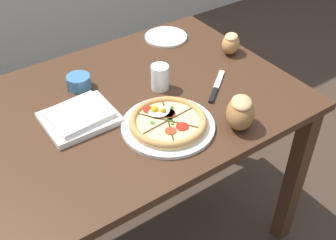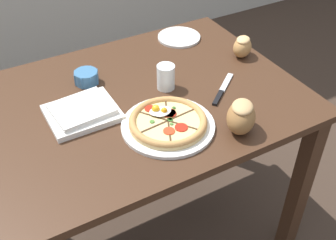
% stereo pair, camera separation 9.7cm
% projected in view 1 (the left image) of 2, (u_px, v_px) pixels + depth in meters
% --- Properties ---
extents(ground_plane, '(12.00, 12.00, 0.00)m').
position_uv_depth(ground_plane, '(142.00, 231.00, 1.94)').
color(ground_plane, '#3D2D23').
extents(dining_table, '(1.13, 0.83, 0.76)m').
position_uv_depth(dining_table, '(135.00, 125.00, 1.54)').
color(dining_table, '#422819').
rests_on(dining_table, ground_plane).
extents(pizza, '(0.30, 0.30, 0.06)m').
position_uv_depth(pizza, '(168.00, 123.00, 1.34)').
color(pizza, white).
rests_on(pizza, dining_table).
extents(ramekin_bowl, '(0.09, 0.09, 0.05)m').
position_uv_depth(ramekin_bowl, '(79.00, 81.00, 1.50)').
color(ramekin_bowl, teal).
rests_on(ramekin_bowl, dining_table).
extents(napkin_folded, '(0.23, 0.19, 0.04)m').
position_uv_depth(napkin_folded, '(79.00, 117.00, 1.36)').
color(napkin_folded, silver).
rests_on(napkin_folded, dining_table).
extents(bread_piece_near, '(0.15, 0.15, 0.11)m').
position_uv_depth(bread_piece_near, '(240.00, 112.00, 1.32)').
color(bread_piece_near, olive).
rests_on(bread_piece_near, dining_table).
extents(bread_piece_mid, '(0.12, 0.11, 0.08)m').
position_uv_depth(bread_piece_mid, '(231.00, 43.00, 1.68)').
color(bread_piece_mid, '#B27F47').
rests_on(bread_piece_mid, dining_table).
extents(knife_main, '(0.17, 0.14, 0.01)m').
position_uv_depth(knife_main, '(217.00, 86.00, 1.52)').
color(knife_main, silver).
rests_on(knife_main, dining_table).
extents(water_glass, '(0.06, 0.06, 0.09)m').
position_uv_depth(water_glass, '(160.00, 78.00, 1.49)').
color(water_glass, white).
rests_on(water_glass, dining_table).
extents(side_saucer, '(0.18, 0.18, 0.01)m').
position_uv_depth(side_saucer, '(166.00, 37.00, 1.80)').
color(side_saucer, white).
rests_on(side_saucer, dining_table).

